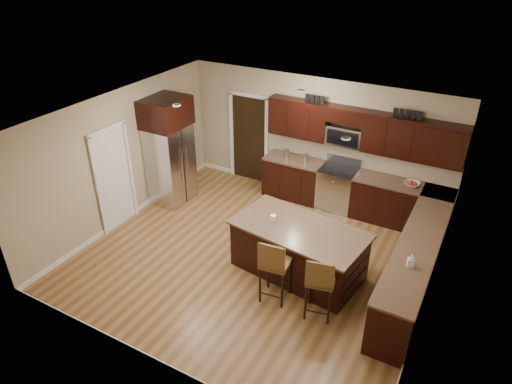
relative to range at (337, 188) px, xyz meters
The scene contains 22 objects.
floor 2.59m from the range, 105.51° to the right, with size 6.00×6.00×0.00m, color olive.
ceiling 3.38m from the range, 105.51° to the right, with size 6.00×6.00×0.00m, color silver.
wall_back 1.15m from the range, 156.28° to the left, with size 6.00×6.00×0.00m, color tan.
wall_left 4.51m from the range, 146.33° to the right, with size 5.50×5.50×0.00m, color tan.
wall_right 3.49m from the range, 46.57° to the right, with size 5.50×5.50×0.00m, color tan.
base_cabinets 1.58m from the range, 39.46° to the right, with size 4.02×3.96×0.92m.
upper_cabinets 1.42m from the range, 20.23° to the left, with size 4.00×0.33×0.80m.
range is the anchor object (origin of this frame).
microwave 1.16m from the range, 90.00° to the left, with size 0.76×0.31×0.40m, color silver.
doorway 2.41m from the range, behind, with size 0.85×0.03×2.06m, color black.
pantry_door 4.61m from the range, 143.07° to the right, with size 0.03×0.80×2.04m, color white.
letter_decor 1.84m from the range, 31.31° to the left, with size 2.20×0.03×0.15m, color black, non-canonical shape.
island 2.43m from the range, 85.75° to the right, with size 2.39×1.47×0.92m.
stool_mid 3.28m from the range, 87.69° to the right, with size 0.48×0.48×1.17m.
stool_right 3.40m from the range, 74.55° to the right, with size 0.50×0.50×1.13m.
refrigerator 3.68m from the range, 156.26° to the right, with size 0.79×0.94×2.35m.
floor_mat 0.82m from the range, 98.47° to the right, with size 0.93×0.62×0.01m, color olive.
fruit_bowl 1.57m from the range, ahead, with size 0.29×0.29×0.07m, color silver.
soap_bottle 3.31m from the range, 51.70° to the right, with size 0.09×0.09×0.21m, color #B2B2B2.
canister_tall 1.34m from the range, behind, with size 0.12×0.12×0.19m, color silver.
canister_short 0.93m from the range, behind, with size 0.11×0.11×0.18m, color silver.
island_jar 2.49m from the range, 97.54° to the right, with size 0.10×0.10×0.10m, color white.
Camera 1 is at (3.29, -5.88, 5.19)m, focal length 32.00 mm.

